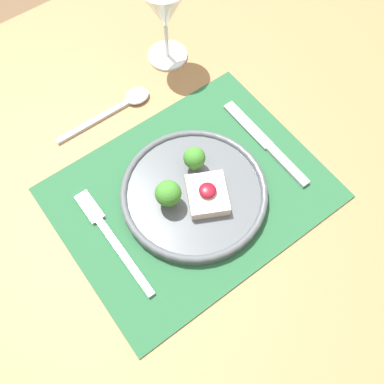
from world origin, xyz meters
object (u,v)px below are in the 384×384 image
(spoon, at_px, (124,103))
(wine_glass_near, at_px, (165,11))
(fork, at_px, (109,234))
(dinner_plate, at_px, (192,193))
(knife, at_px, (271,148))

(spoon, distance_m, wine_glass_near, 0.18)
(fork, height_order, wine_glass_near, wine_glass_near)
(dinner_plate, xyz_separation_m, spoon, (0.02, 0.23, -0.01))
(spoon, xyz_separation_m, wine_glass_near, (0.14, 0.05, 0.11))
(knife, bearing_deg, fork, 171.75)
(spoon, height_order, wine_glass_near, wine_glass_near)
(spoon, relative_size, wine_glass_near, 1.20)
(knife, distance_m, spoon, 0.29)
(dinner_plate, bearing_deg, knife, -2.19)
(knife, bearing_deg, spoon, 120.22)
(fork, bearing_deg, knife, -3.37)
(fork, relative_size, wine_glass_near, 1.31)
(dinner_plate, relative_size, wine_glass_near, 1.51)
(dinner_plate, distance_m, fork, 0.15)
(fork, height_order, knife, knife)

